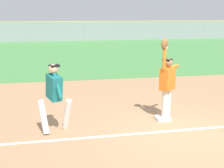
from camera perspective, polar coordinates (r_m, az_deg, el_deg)
name	(u,v)px	position (r m, az deg, el deg)	size (l,w,h in m)	color
ground_plane	(180,132)	(7.79, 12.84, -8.90)	(79.29, 79.29, 0.00)	tan
outfield_grass	(97,52)	(22.71, -2.95, 6.11)	(54.13, 18.87, 0.01)	#4C8C47
chalk_foul_line	(9,144)	(7.33, -19.08, -10.76)	(12.00, 0.10, 0.01)	white
first_base	(162,118)	(8.54, 9.60, -6.43)	(0.38, 0.38, 0.08)	white
fielder	(167,80)	(8.30, 10.48, 0.72)	(0.77, 0.65, 2.28)	silver
runner	(54,93)	(7.44, -10.94, -1.77)	(0.89, 0.81, 1.72)	white
baseball	(166,48)	(7.98, 10.33, 6.82)	(0.07, 0.07, 0.07)	white
outfield_fence	(85,31)	(31.95, -5.25, 10.04)	(54.21, 0.08, 2.04)	#93999E
parked_car_silver	(40,32)	(36.18, -13.67, 9.58)	(4.54, 2.39, 1.25)	#B7B7BC
parked_car_red	(78,32)	(35.94, -6.49, 9.84)	(4.47, 2.26, 1.25)	#B21E1E
parked_car_tan	(115,31)	(36.89, 0.57, 10.02)	(4.48, 2.28, 1.25)	tan
parked_car_black	(149,31)	(38.45, 7.17, 10.06)	(4.53, 2.37, 1.25)	black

